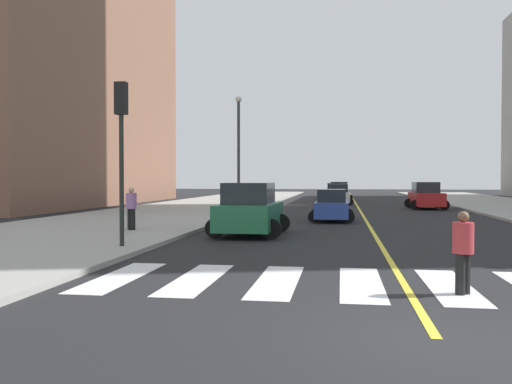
% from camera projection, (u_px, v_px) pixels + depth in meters
% --- Properties ---
extents(ground_plane, '(220.00, 220.00, 0.00)m').
position_uv_depth(ground_plane, '(437.00, 339.00, 7.74)').
color(ground_plane, black).
extents(sidewalk_kerb_west, '(10.00, 120.00, 0.15)m').
position_uv_depth(sidewalk_kerb_west, '(133.00, 220.00, 29.35)').
color(sidewalk_kerb_west, '#9E9B93').
rests_on(sidewalk_kerb_west, ground).
extents(crosswalk_paint, '(13.50, 4.00, 0.01)m').
position_uv_depth(crosswalk_paint, '(404.00, 285.00, 11.69)').
color(crosswalk_paint, silver).
rests_on(crosswalk_paint, ground).
extents(lane_divider_paint, '(0.16, 80.00, 0.01)m').
position_uv_depth(lane_divider_paint, '(357.00, 205.00, 47.26)').
color(lane_divider_paint, yellow).
rests_on(lane_divider_paint, ground).
extents(low_rise_brick_west, '(16.00, 32.00, 24.92)m').
position_uv_depth(low_rise_brick_west, '(32.00, 61.00, 48.13)').
color(low_rise_brick_west, brown).
rests_on(low_rise_brick_west, ground).
extents(car_silver_nearest, '(2.76, 4.34, 1.91)m').
position_uv_depth(car_silver_nearest, '(339.00, 192.00, 55.90)').
color(car_silver_nearest, '#B7B7BC').
rests_on(car_silver_nearest, ground).
extents(car_green_second, '(2.94, 4.68, 2.08)m').
position_uv_depth(car_green_second, '(250.00, 211.00, 22.03)').
color(car_green_second, '#236B42').
rests_on(car_green_second, ground).
extents(car_white_third, '(2.55, 4.03, 1.78)m').
position_uv_depth(car_white_third, '(339.00, 195.00, 47.98)').
color(car_white_third, silver).
rests_on(car_white_third, ground).
extents(car_black_fourth, '(2.46, 3.92, 1.75)m').
position_uv_depth(car_black_fourth, '(335.00, 191.00, 61.12)').
color(car_black_fourth, black).
rests_on(car_black_fourth, ground).
extents(car_blue_fifth, '(2.36, 3.78, 1.69)m').
position_uv_depth(car_blue_fifth, '(332.00, 206.00, 29.10)').
color(car_blue_fifth, '#2D479E').
rests_on(car_blue_fifth, ground).
extents(car_red_sixth, '(2.86, 4.50, 1.99)m').
position_uv_depth(car_red_sixth, '(426.00, 196.00, 41.03)').
color(car_red_sixth, red).
rests_on(car_red_sixth, ground).
extents(traffic_light_far_corner, '(0.36, 0.41, 5.08)m').
position_uv_depth(traffic_light_far_corner, '(121.00, 132.00, 17.18)').
color(traffic_light_far_corner, black).
rests_on(traffic_light_far_corner, sidewalk_kerb_west).
extents(pedestrian_crossing, '(0.40, 0.40, 1.62)m').
position_uv_depth(pedestrian_crossing, '(463.00, 249.00, 10.70)').
color(pedestrian_crossing, black).
rests_on(pedestrian_crossing, ground).
extents(pedestrian_walking_west, '(0.43, 0.43, 1.74)m').
position_uv_depth(pedestrian_walking_west, '(131.00, 206.00, 22.61)').
color(pedestrian_walking_west, black).
rests_on(pedestrian_walking_west, sidewalk_kerb_west).
extents(street_lamp, '(0.44, 0.44, 7.86)m').
position_uv_depth(street_lamp, '(239.00, 143.00, 38.85)').
color(street_lamp, '#38383D').
rests_on(street_lamp, sidewalk_kerb_west).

